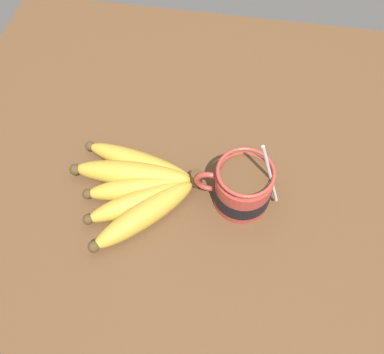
# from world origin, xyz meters

# --- Properties ---
(table) EXTENTS (0.96, 0.96, 0.04)m
(table) POSITION_xyz_m (0.00, 0.00, 0.02)
(table) COLOR brown
(table) RESTS_ON ground
(coffee_mug) EXTENTS (0.14, 0.10, 0.16)m
(coffee_mug) POSITION_xyz_m (-0.09, -0.00, 0.08)
(coffee_mug) COLOR #B23D33
(coffee_mug) RESTS_ON table
(banana_bunch) EXTENTS (0.23, 0.22, 0.04)m
(banana_bunch) POSITION_xyz_m (0.09, 0.02, 0.06)
(banana_bunch) COLOR #4C381E
(banana_bunch) RESTS_ON table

